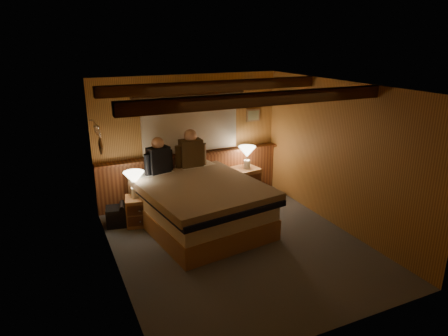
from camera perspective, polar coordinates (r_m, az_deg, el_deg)
floor at (r=6.24m, az=2.09°, el=-10.91°), size 4.20×4.20×0.00m
ceiling at (r=5.49m, az=2.38°, el=11.57°), size 4.20×4.20×0.00m
wall_back at (r=7.61m, az=-4.93°, el=4.17°), size 3.60×0.00×3.60m
wall_left at (r=5.23m, az=-15.68°, el=-3.00°), size 0.00×4.20×4.20m
wall_right at (r=6.72m, az=16.06°, el=1.65°), size 0.00×4.20×4.20m
wall_front at (r=4.13m, az=15.62°, el=-8.83°), size 3.60×0.00×3.60m
wainscot at (r=7.75m, az=-4.63°, el=-1.06°), size 3.60×0.23×0.94m
curtain_window at (r=7.47m, az=-4.81°, el=6.45°), size 2.18×0.09×1.11m
ceiling_beams at (r=5.63m, az=1.67°, el=10.82°), size 3.60×1.65×0.16m
coat_rail at (r=6.62m, az=-17.64°, el=5.43°), size 0.05×0.55×0.24m
framed_print at (r=8.06m, az=4.19°, el=7.53°), size 0.30×0.04×0.25m
bed at (r=6.64m, az=-3.54°, el=-5.15°), size 2.04×2.50×0.78m
nightstand_left at (r=6.92m, az=-11.97°, el=-6.03°), size 0.51×0.48×0.48m
nightstand_right at (r=7.93m, az=2.90°, el=-2.04°), size 0.60×0.56×0.59m
lamp_left at (r=6.73m, az=-12.72°, el=-1.64°), size 0.35×0.35×0.45m
lamp_right at (r=7.75m, az=3.31°, el=2.14°), size 0.34×0.34×0.44m
person_left at (r=7.00m, az=-9.34°, el=1.38°), size 0.53×0.30×0.67m
person_right at (r=7.28m, az=-4.76°, el=2.41°), size 0.59×0.23×0.72m
duffel_bag at (r=7.00m, az=-14.26°, el=-6.57°), size 0.59×0.42×0.39m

